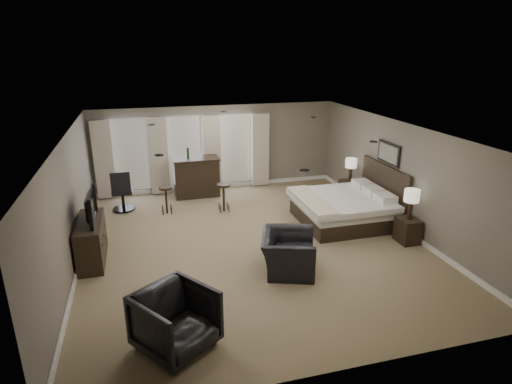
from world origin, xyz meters
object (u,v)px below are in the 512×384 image
object	(u,v)px
armchair_near	(288,247)
bar_counter	(196,177)
nightstand_far	(349,191)
tv	(88,218)
lamp_far	(351,170)
armchair_far	(176,318)
bar_stool_right	(224,198)
bar_stool_left	(166,200)
desk_chair	(122,190)
bed	(345,196)
dresser	(91,241)
lamp_near	(411,204)
nightstand_near	(408,230)

from	to	relation	value
armchair_near	bar_counter	world-z (taller)	bar_counter
nightstand_far	tv	bearing A→B (deg)	-164.54
bar_counter	lamp_far	bearing A→B (deg)	-20.78
lamp_far	armchair_far	bearing A→B (deg)	-136.55
tv	armchair_near	distance (m)	4.13
tv	bar_stool_right	world-z (taller)	tv
armchair_far	bar_stool_left	xyz separation A→B (m)	(0.26, 5.56, -0.14)
desk_chair	armchair_far	bearing A→B (deg)	98.26
tv	bar_stool_left	size ratio (longest dim) A/B	1.47
lamp_far	armchair_near	xyz separation A→B (m)	(-3.09, -3.40, -0.41)
bed	nightstand_far	xyz separation A→B (m)	(0.89, 1.45, -0.42)
dresser	armchair_near	size ratio (longest dim) A/B	1.29
lamp_far	bar_stool_left	bearing A→B (deg)	175.88
nightstand_far	desk_chair	world-z (taller)	desk_chair
desk_chair	nightstand_far	bearing A→B (deg)	171.73
bed	bar_stool_right	distance (m)	3.24
lamp_near	bar_stool_right	distance (m)	4.81
nightstand_far	bar_stool_left	distance (m)	5.23
bed	bar_stool_right	bearing A→B (deg)	150.59
lamp_far	bar_stool_left	distance (m)	5.26
lamp_near	dresser	bearing A→B (deg)	171.89
lamp_near	dresser	size ratio (longest dim) A/B	0.46
lamp_near	lamp_far	size ratio (longest dim) A/B	1.05
dresser	bar_counter	xyz separation A→B (m)	(2.69, 3.52, 0.14)
desk_chair	bar_counter	bearing A→B (deg)	-162.51
nightstand_far	lamp_near	size ratio (longest dim) A/B	0.85
dresser	desk_chair	world-z (taller)	desk_chair
nightstand_near	dresser	xyz separation A→B (m)	(-6.92, 0.99, 0.16)
armchair_near	dresser	bearing A→B (deg)	88.44
nightstand_near	bar_stool_right	size ratio (longest dim) A/B	0.73
nightstand_near	bar_stool_left	world-z (taller)	bar_stool_left
armchair_far	tv	bearing A→B (deg)	78.44
dresser	armchair_near	xyz separation A→B (m)	(3.83, -1.49, 0.07)
tv	armchair_near	bearing A→B (deg)	-111.21
bar_stool_left	armchair_near	bearing A→B (deg)	-60.60
tv	armchair_near	xyz separation A→B (m)	(3.83, -1.49, -0.45)
bar_stool_right	armchair_near	bearing A→B (deg)	-80.26
desk_chair	bar_stool_left	bearing A→B (deg)	153.78
lamp_near	desk_chair	distance (m)	7.43
nightstand_far	armchair_far	distance (m)	7.55
armchair_near	desk_chair	size ratio (longest dim) A/B	1.02
bar_stool_right	bed	bearing A→B (deg)	-29.41
tv	desk_chair	xyz separation A→B (m)	(0.57, 2.85, -0.38)
bed	bar_stool_left	xyz separation A→B (m)	(-4.33, 1.83, -0.34)
bar_stool_left	lamp_far	bearing A→B (deg)	-4.12
tv	bar_stool_left	distance (m)	2.91
lamp_far	nightstand_near	bearing A→B (deg)	-90.00
armchair_far	desk_chair	size ratio (longest dim) A/B	0.90
bed	nightstand_near	bearing A→B (deg)	-58.46
bar_stool_right	nightstand_near	bearing A→B (deg)	-39.36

